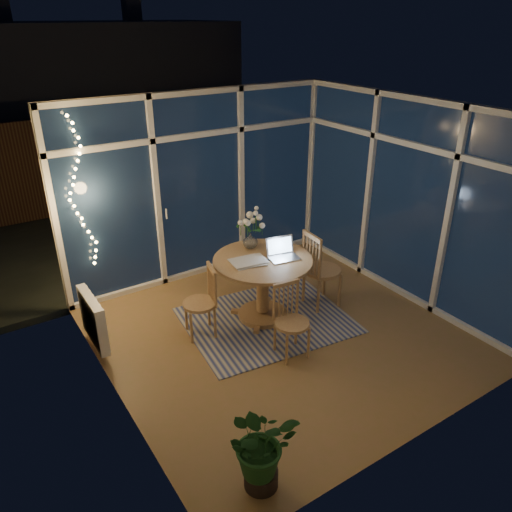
# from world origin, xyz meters

# --- Properties ---
(floor) EXTENTS (4.00, 4.00, 0.00)m
(floor) POSITION_xyz_m (0.00, 0.00, 0.00)
(floor) COLOR olive
(floor) RESTS_ON ground
(ceiling) EXTENTS (4.00, 4.00, 0.00)m
(ceiling) POSITION_xyz_m (0.00, 0.00, 2.60)
(ceiling) COLOR white
(ceiling) RESTS_ON wall_back
(wall_back) EXTENTS (4.00, 0.04, 2.60)m
(wall_back) POSITION_xyz_m (0.00, 2.00, 1.30)
(wall_back) COLOR silver
(wall_back) RESTS_ON floor
(wall_front) EXTENTS (4.00, 0.04, 2.60)m
(wall_front) POSITION_xyz_m (0.00, -2.00, 1.30)
(wall_front) COLOR silver
(wall_front) RESTS_ON floor
(wall_left) EXTENTS (0.04, 4.00, 2.60)m
(wall_left) POSITION_xyz_m (-2.00, 0.00, 1.30)
(wall_left) COLOR silver
(wall_left) RESTS_ON floor
(wall_right) EXTENTS (0.04, 4.00, 2.60)m
(wall_right) POSITION_xyz_m (2.00, 0.00, 1.30)
(wall_right) COLOR silver
(wall_right) RESTS_ON floor
(window_wall_back) EXTENTS (4.00, 0.10, 2.60)m
(window_wall_back) POSITION_xyz_m (0.00, 1.96, 1.30)
(window_wall_back) COLOR white
(window_wall_back) RESTS_ON floor
(window_wall_right) EXTENTS (0.10, 4.00, 2.60)m
(window_wall_right) POSITION_xyz_m (1.96, 0.00, 1.30)
(window_wall_right) COLOR white
(window_wall_right) RESTS_ON floor
(radiator) EXTENTS (0.10, 0.70, 0.58)m
(radiator) POSITION_xyz_m (-1.94, 0.90, 0.40)
(radiator) COLOR silver
(radiator) RESTS_ON wall_left
(fairy_lights) EXTENTS (0.24, 0.10, 1.85)m
(fairy_lights) POSITION_xyz_m (-1.65, 1.88, 1.52)
(fairy_lights) COLOR #FFC866
(fairy_lights) RESTS_ON window_wall_back
(garden_patio) EXTENTS (12.00, 6.00, 0.10)m
(garden_patio) POSITION_xyz_m (0.50, 5.00, -0.06)
(garden_patio) COLOR black
(garden_patio) RESTS_ON ground
(garden_fence) EXTENTS (11.00, 0.08, 1.80)m
(garden_fence) POSITION_xyz_m (0.00, 5.50, 0.90)
(garden_fence) COLOR #351A13
(garden_fence) RESTS_ON ground
(neighbour_roof) EXTENTS (7.00, 3.00, 2.20)m
(neighbour_roof) POSITION_xyz_m (0.30, 8.50, 2.20)
(neighbour_roof) COLOR #31343B
(neighbour_roof) RESTS_ON ground
(garden_shrubs) EXTENTS (0.90, 0.90, 0.90)m
(garden_shrubs) POSITION_xyz_m (-0.80, 3.40, 0.45)
(garden_shrubs) COLOR black
(garden_shrubs) RESTS_ON ground
(rug) EXTENTS (2.13, 1.78, 0.01)m
(rug) POSITION_xyz_m (0.02, 0.32, 0.01)
(rug) COLOR #BCB598
(rug) RESTS_ON floor
(dining_table) EXTENTS (1.33, 1.33, 0.82)m
(dining_table) POSITION_xyz_m (0.02, 0.42, 0.41)
(dining_table) COLOR #976244
(dining_table) RESTS_ON floor
(chair_left) EXTENTS (0.50, 0.50, 0.89)m
(chair_left) POSITION_xyz_m (-0.81, 0.52, 0.45)
(chair_left) COLOR #976244
(chair_left) RESTS_ON floor
(chair_right) EXTENTS (0.53, 0.53, 1.06)m
(chair_right) POSITION_xyz_m (0.84, 0.26, 0.53)
(chair_right) COLOR #976244
(chair_right) RESTS_ON floor
(chair_front) EXTENTS (0.45, 0.45, 0.87)m
(chair_front) POSITION_xyz_m (-0.14, -0.39, 0.44)
(chair_front) COLOR #976244
(chair_front) RESTS_ON floor
(laptop) EXTENTS (0.40, 0.36, 0.26)m
(laptop) POSITION_xyz_m (0.24, 0.30, 0.95)
(laptop) COLOR silver
(laptop) RESTS_ON dining_table
(flower_vase) EXTENTS (0.22, 0.22, 0.21)m
(flower_vase) POSITION_xyz_m (0.07, 0.78, 0.92)
(flower_vase) COLOR silver
(flower_vase) RESTS_ON dining_table
(bowl) EXTENTS (0.17, 0.17, 0.04)m
(bowl) POSITION_xyz_m (0.32, 0.45, 0.84)
(bowl) COLOR white
(bowl) RESTS_ON dining_table
(newspapers) EXTENTS (0.39, 0.30, 0.02)m
(newspapers) POSITION_xyz_m (-0.18, 0.41, 0.83)
(newspapers) COLOR white
(newspapers) RESTS_ON dining_table
(phone) EXTENTS (0.11, 0.06, 0.01)m
(phone) POSITION_xyz_m (0.03, 0.37, 0.82)
(phone) COLOR black
(phone) RESTS_ON dining_table
(potted_plant) EXTENTS (0.61, 0.55, 0.76)m
(potted_plant) POSITION_xyz_m (-1.39, -1.65, 0.38)
(potted_plant) COLOR #19471B
(potted_plant) RESTS_ON floor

